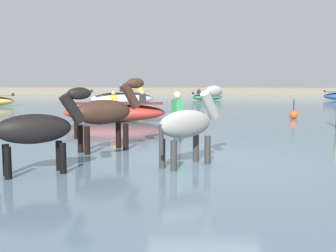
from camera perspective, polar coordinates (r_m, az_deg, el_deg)
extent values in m
plane|color=#666051|center=(8.27, 5.26, -6.95)|extent=(120.00, 120.00, 0.00)
cube|color=slate|center=(18.13, 4.35, 0.88)|extent=(90.00, 90.00, 0.33)
ellipsoid|color=gray|center=(7.50, 2.47, 0.31)|extent=(1.19, 1.22, 0.51)
cylinder|color=#31312F|center=(8.02, 3.90, -4.23)|extent=(0.12, 0.12, 0.86)
cylinder|color=#31312F|center=(7.82, 5.53, -4.52)|extent=(0.12, 0.12, 0.86)
cylinder|color=#31312F|center=(7.42, -0.82, -5.10)|extent=(0.12, 0.12, 0.86)
cylinder|color=#31312F|center=(7.20, 0.81, -5.45)|extent=(0.12, 0.12, 0.86)
cylinder|color=gray|center=(7.96, 5.85, 2.93)|extent=(0.47, 0.47, 0.58)
ellipsoid|color=gray|center=(8.05, 6.47, 4.86)|extent=(0.43, 0.44, 0.22)
cylinder|color=#31312F|center=(7.12, -0.95, -1.91)|extent=(0.08, 0.08, 0.54)
ellipsoid|color=#382319|center=(9.18, -9.05, 1.94)|extent=(1.35, 1.25, 0.55)
cylinder|color=black|center=(9.64, -6.92, -2.25)|extent=(0.13, 0.13, 0.93)
cylinder|color=black|center=(9.36, -5.90, -2.49)|extent=(0.13, 0.13, 0.93)
cylinder|color=black|center=(9.20, -12.09, -2.76)|extent=(0.13, 0.13, 0.93)
cylinder|color=black|center=(8.91, -11.20, -3.04)|extent=(0.13, 0.13, 0.93)
cylinder|color=#382319|center=(9.52, -5.25, 4.23)|extent=(0.52, 0.49, 0.63)
ellipsoid|color=#382319|center=(9.59, -4.57, 5.97)|extent=(0.48, 0.45, 0.24)
cylinder|color=black|center=(8.92, -12.72, 0.10)|extent=(0.09, 0.09, 0.59)
ellipsoid|color=black|center=(7.17, -18.24, -0.39)|extent=(1.30, 1.00, 0.50)
cylinder|color=black|center=(7.50, -14.91, -5.22)|extent=(0.12, 0.12, 0.85)
cylinder|color=black|center=(7.21, -14.41, -5.67)|extent=(0.12, 0.12, 0.85)
cylinder|color=black|center=(7.38, -21.61, -5.65)|extent=(0.12, 0.12, 0.85)
cylinder|color=black|center=(7.09, -21.39, -6.13)|extent=(0.12, 0.12, 0.85)
cylinder|color=black|center=(7.27, -13.20, 2.35)|extent=(0.50, 0.40, 0.57)
ellipsoid|color=black|center=(7.29, -12.29, 4.45)|extent=(0.46, 0.37, 0.21)
ellipsoid|color=#337556|center=(32.45, 5.48, 4.02)|extent=(2.55, 1.34, 0.47)
cube|color=#1E4634|center=(32.44, 5.49, 4.48)|extent=(2.45, 1.28, 0.04)
cube|color=black|center=(32.18, 3.47, 4.60)|extent=(0.15, 0.18, 0.18)
cube|color=gold|center=(32.48, 6.71, 4.76)|extent=(0.29, 0.23, 0.30)
sphere|color=tan|center=(32.48, 6.72, 5.19)|extent=(0.18, 0.18, 0.18)
cube|color=white|center=(32.51, 5.46, 4.78)|extent=(0.29, 0.23, 0.30)
sphere|color=beige|center=(32.50, 5.47, 5.20)|extent=(0.18, 0.18, 0.18)
cube|color=#232328|center=(32.25, 4.33, 4.78)|extent=(0.29, 0.23, 0.30)
sphere|color=#A37556|center=(32.24, 4.33, 5.20)|extent=(0.18, 0.18, 0.18)
ellipsoid|color=#BC382D|center=(15.88, -7.50, 1.86)|extent=(4.01, 1.58, 0.67)
cube|color=maroon|center=(15.85, -7.52, 3.15)|extent=(3.85, 1.51, 0.04)
cube|color=black|center=(16.15, -14.18, 3.31)|extent=(0.13, 0.17, 0.18)
cube|color=#232328|center=(15.68, -3.56, 3.78)|extent=(0.28, 0.20, 0.30)
sphere|color=tan|center=(15.67, -3.57, 4.65)|extent=(0.18, 0.18, 0.18)
cube|color=gold|center=(15.66, -7.59, 3.73)|extent=(0.28, 0.20, 0.30)
sphere|color=tan|center=(15.65, -7.61, 4.61)|extent=(0.18, 0.18, 0.18)
cube|color=black|center=(34.58, 20.99, 4.58)|extent=(0.16, 0.19, 0.18)
cube|color=black|center=(26.66, -20.83, 4.13)|extent=(0.15, 0.18, 0.18)
ellipsoid|color=silver|center=(26.06, -6.36, 3.80)|extent=(4.30, 3.03, 0.81)
cube|color=gray|center=(26.04, -6.37, 4.74)|extent=(4.13, 2.91, 0.04)
cube|color=black|center=(25.62, -10.60, 4.80)|extent=(0.18, 0.20, 0.18)
cube|color=gold|center=(26.29, -3.94, 5.15)|extent=(0.31, 0.27, 0.30)
sphere|color=tan|center=(26.28, -3.94, 5.67)|extent=(0.18, 0.18, 0.18)
cube|color=#232328|center=(26.17, -6.45, 5.12)|extent=(0.31, 0.27, 0.30)
sphere|color=tan|center=(26.17, -6.46, 5.64)|extent=(0.18, 0.18, 0.18)
cylinder|color=#383842|center=(10.50, 1.29, -1.63)|extent=(0.20, 0.20, 0.88)
cube|color=#388E51|center=(10.42, 1.30, 2.24)|extent=(0.33, 0.38, 0.54)
sphere|color=beige|center=(10.40, 1.31, 4.33)|extent=(0.20, 0.20, 0.20)
sphere|color=#E54C1E|center=(17.56, 17.11, 1.53)|extent=(0.35, 0.35, 0.35)
cylinder|color=black|center=(17.53, 17.15, 2.83)|extent=(0.04, 0.04, 0.45)
cube|color=gray|center=(44.89, 3.91, 4.67)|extent=(80.00, 2.40, 1.09)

